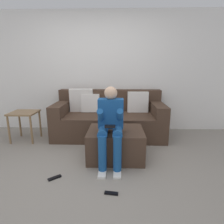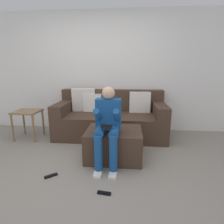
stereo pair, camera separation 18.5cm
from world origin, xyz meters
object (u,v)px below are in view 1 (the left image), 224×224
Objects in this scene: couch_sectional at (109,118)px; remote_near_ottoman at (111,193)px; ottoman at (116,144)px; person_seated at (110,123)px; remote_by_storage_bin at (55,178)px; side_table at (24,117)px.

couch_sectional is 14.17× the size of remote_near_ottoman.
ottoman is 0.90m from remote_near_ottoman.
remote_by_storage_bin is (-0.69, -0.40, -0.60)m from person_seated.
person_seated is 1.00m from remote_by_storage_bin.
person_seated is at bearing -109.58° from ottoman.
person_seated is at bearing -27.29° from side_table.
remote_near_ottoman is (1.69, -1.53, -0.44)m from side_table.
ottoman is 0.44m from person_seated.
remote_by_storage_bin is (-0.72, 0.27, 0.00)m from remote_near_ottoman.
side_table reaches higher than ottoman.
ottoman is 5.03× the size of remote_by_storage_bin.
remote_by_storage_bin is at bearing -149.50° from person_seated.
remote_near_ottoman is at bearing -60.05° from remote_by_storage_bin.
couch_sectional is at bearing 12.00° from side_table.
couch_sectional is 1.74m from remote_by_storage_bin.
person_seated is 6.72× the size of remote_by_storage_bin.
person_seated reaches higher than remote_near_ottoman.
side_table is 3.37× the size of remote_by_storage_bin.
side_table is at bearing 159.29° from ottoman.
person_seated is at bearing -86.29° from couch_sectional.
remote_by_storage_bin is at bearing -52.44° from side_table.
person_seated reaches higher than couch_sectional.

